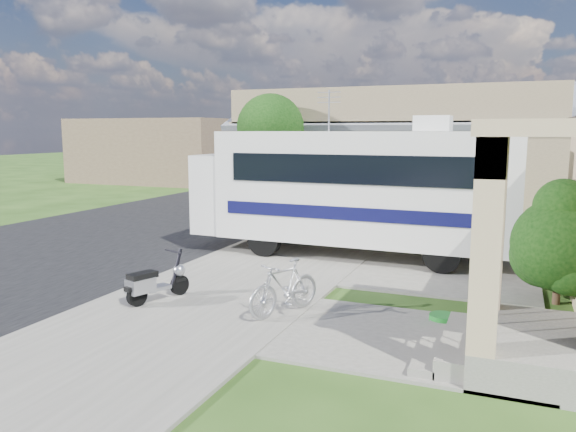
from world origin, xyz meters
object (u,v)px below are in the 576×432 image
at_px(scooter, 154,283).
at_px(van, 307,176).
at_px(motorhome, 355,187).
at_px(bicycle, 284,291).
at_px(garden_hose, 443,322).
at_px(pickup_truck, 268,186).
at_px(shrub, 563,241).

bearing_deg(scooter, van, 121.21).
height_order(motorhome, bicycle, motorhome).
bearing_deg(garden_hose, scooter, -172.35).
distance_m(pickup_truck, garden_hose, 16.27).
relative_size(scooter, pickup_truck, 0.22).
height_order(scooter, bicycle, scooter).
height_order(van, garden_hose, van).
relative_size(shrub, pickup_truck, 0.39).
relative_size(motorhome, garden_hose, 18.49).
bearing_deg(bicycle, shrub, 55.29).
xyz_separation_m(shrub, van, (-11.58, 17.57, -0.43)).
height_order(motorhome, scooter, motorhome).
distance_m(shrub, pickup_truck, 15.74).
distance_m(scooter, bicycle, 2.57).
bearing_deg(motorhome, shrub, -27.92).
bearing_deg(motorhome, bicycle, -87.36).
height_order(motorhome, pickup_truck, motorhome).
xyz_separation_m(shrub, pickup_truck, (-11.08, 11.17, -0.38)).
distance_m(bicycle, pickup_truck, 15.33).
relative_size(motorhome, pickup_truck, 1.36).
bearing_deg(motorhome, scooter, -112.58).
height_order(shrub, bicycle, shrub).
bearing_deg(bicycle, scooter, -149.70).
xyz_separation_m(scooter, garden_hose, (5.23, 0.70, -0.32)).
height_order(scooter, van, van).
height_order(pickup_truck, van, pickup_truck).
relative_size(scooter, van, 0.25).
distance_m(motorhome, scooter, 6.19).
height_order(bicycle, garden_hose, bicycle).
xyz_separation_m(motorhome, van, (-6.83, 14.97, -1.04)).
height_order(shrub, pickup_truck, shrub).
distance_m(bicycle, garden_hose, 2.74).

